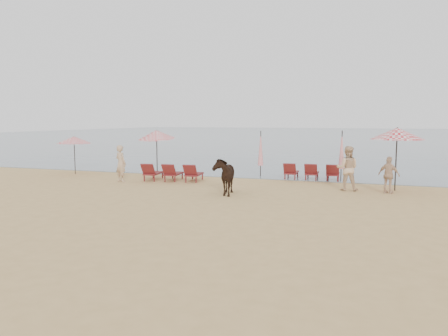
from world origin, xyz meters
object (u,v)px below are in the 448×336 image
at_px(beachgoer_right_b, 389,175).
at_px(umbrella_closed_right, 342,150).
at_px(umbrella_open_right, 397,134).
at_px(lounger_cluster_right, 312,172).
at_px(umbrella_open_left_a, 74,140).
at_px(umbrella_open_left_b, 157,134).
at_px(cow, 224,176).
at_px(beachgoer_right_a, 347,168).
at_px(umbrella_closed_left, 261,148).
at_px(lounger_cluster_left, 172,173).
at_px(beachgoer_left, 121,163).

bearing_deg(beachgoer_right_b, umbrella_closed_right, -30.74).
bearing_deg(umbrella_open_right, lounger_cluster_right, 132.37).
bearing_deg(umbrella_open_left_a, umbrella_closed_right, 16.22).
height_order(umbrella_open_left_b, cow, umbrella_open_left_b).
distance_m(umbrella_closed_right, beachgoer_right_b, 4.00).
distance_m(umbrella_open_left_a, cow, 10.97).
bearing_deg(beachgoer_right_a, umbrella_open_left_b, -13.71).
xyz_separation_m(umbrella_open_left_a, cow, (10.29, -3.62, -1.16)).
distance_m(umbrella_closed_left, beachgoer_right_b, 7.43).
bearing_deg(beachgoer_right_b, lounger_cluster_left, 23.33).
xyz_separation_m(umbrella_open_left_a, umbrella_closed_left, (10.30, 2.42, -0.42)).
distance_m(beachgoer_right_a, beachgoer_right_b, 1.73).
height_order(lounger_cluster_left, umbrella_open_right, umbrella_open_right).
bearing_deg(beachgoer_right_a, umbrella_closed_left, -36.33).
bearing_deg(umbrella_open_left_b, umbrella_closed_left, 7.74).
distance_m(umbrella_closed_left, beachgoer_left, 7.46).
distance_m(umbrella_open_left_a, umbrella_open_left_b, 4.74).
xyz_separation_m(umbrella_open_right, beachgoer_left, (-12.85, -1.57, -1.57)).
distance_m(lounger_cluster_left, beachgoer_right_a, 8.56).
relative_size(lounger_cluster_left, umbrella_open_left_a, 1.39).
bearing_deg(lounger_cluster_left, umbrella_open_left_a, 165.70).
distance_m(lounger_cluster_right, umbrella_closed_right, 1.86).
height_order(lounger_cluster_left, umbrella_closed_left, umbrella_closed_left).
bearing_deg(cow, beachgoer_right_a, 13.29).
bearing_deg(umbrella_open_left_a, lounger_cluster_left, 1.11).
xyz_separation_m(lounger_cluster_right, umbrella_closed_left, (-2.85, 0.55, 1.12)).
xyz_separation_m(lounger_cluster_right, umbrella_open_left_a, (-13.14, -1.87, 1.53)).
bearing_deg(cow, lounger_cluster_right, 46.50).
xyz_separation_m(umbrella_open_left_b, umbrella_closed_left, (5.78, 1.02, -0.73)).
xyz_separation_m(lounger_cluster_right, umbrella_closed_right, (1.45, 0.23, 1.15)).
relative_size(lounger_cluster_left, umbrella_open_left_b, 1.15).
relative_size(lounger_cluster_right, beachgoer_right_b, 1.81).
xyz_separation_m(beachgoer_right_a, beachgoer_right_b, (1.71, -0.22, -0.19)).
bearing_deg(umbrella_open_left_b, lounger_cluster_right, 0.89).
height_order(umbrella_open_right, cow, umbrella_open_right).
bearing_deg(umbrella_open_left_b, beachgoer_right_a, -14.72).
xyz_separation_m(lounger_cluster_left, beachgoer_right_b, (10.24, -0.36, 0.35)).
relative_size(umbrella_open_left_b, umbrella_closed_right, 1.03).
distance_m(cow, beachgoer_left, 6.33).
xyz_separation_m(umbrella_closed_right, beachgoer_right_b, (2.19, -3.25, -0.79)).
distance_m(umbrella_open_left_a, umbrella_open_right, 17.07).
bearing_deg(lounger_cluster_right, umbrella_closed_right, 5.86).
distance_m(lounger_cluster_left, umbrella_closed_left, 5.07).
bearing_deg(umbrella_open_right, beachgoer_right_a, 179.29).
relative_size(umbrella_open_right, cow, 1.49).
bearing_deg(umbrella_open_left_b, umbrella_closed_right, 1.72).
bearing_deg(lounger_cluster_right, lounger_cluster_left, -161.06).
bearing_deg(umbrella_closed_left, beachgoer_right_a, -35.08).
relative_size(umbrella_open_left_b, beachgoer_right_a, 1.34).
distance_m(umbrella_open_left_b, umbrella_closed_left, 5.92).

